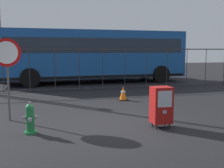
{
  "coord_description": "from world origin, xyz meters",
  "views": [
    {
      "loc": [
        -1.78,
        -6.81,
        1.93
      ],
      "look_at": [
        0.3,
        1.2,
        0.9
      ],
      "focal_mm": 44.51,
      "sensor_mm": 36.0,
      "label": 1
    }
  ],
  "objects_px": {
    "bus_near": "(95,53)",
    "newspaper_box_primary": "(161,105)",
    "bus_far": "(55,53)",
    "fire_hydrant": "(30,119)",
    "stop_sign": "(7,62)",
    "traffic_cone": "(123,94)"
  },
  "relations": [
    {
      "from": "fire_hydrant",
      "to": "bus_far",
      "type": "distance_m",
      "value": 13.29
    },
    {
      "from": "traffic_cone",
      "to": "bus_near",
      "type": "height_order",
      "value": "bus_near"
    },
    {
      "from": "bus_far",
      "to": "fire_hydrant",
      "type": "bearing_deg",
      "value": -91.76
    },
    {
      "from": "stop_sign",
      "to": "bus_far",
      "type": "relative_size",
      "value": 0.21
    },
    {
      "from": "traffic_cone",
      "to": "bus_far",
      "type": "height_order",
      "value": "bus_far"
    },
    {
      "from": "stop_sign",
      "to": "traffic_cone",
      "type": "bearing_deg",
      "value": 28.9
    },
    {
      "from": "fire_hydrant",
      "to": "newspaper_box_primary",
      "type": "xyz_separation_m",
      "value": [
        3.14,
        -0.28,
        0.22
      ]
    },
    {
      "from": "stop_sign",
      "to": "bus_near",
      "type": "height_order",
      "value": "bus_near"
    },
    {
      "from": "fire_hydrant",
      "to": "bus_far",
      "type": "relative_size",
      "value": 0.07
    },
    {
      "from": "fire_hydrant",
      "to": "bus_near",
      "type": "bearing_deg",
      "value": 70.48
    },
    {
      "from": "stop_sign",
      "to": "bus_far",
      "type": "bearing_deg",
      "value": 80.88
    },
    {
      "from": "fire_hydrant",
      "to": "stop_sign",
      "type": "distance_m",
      "value": 1.96
    },
    {
      "from": "traffic_cone",
      "to": "bus_far",
      "type": "relative_size",
      "value": 0.05
    },
    {
      "from": "newspaper_box_primary",
      "to": "traffic_cone",
      "type": "xyz_separation_m",
      "value": [
        0.17,
        3.82,
        -0.31
      ]
    },
    {
      "from": "bus_near",
      "to": "newspaper_box_primary",
      "type": "bearing_deg",
      "value": -93.55
    },
    {
      "from": "newspaper_box_primary",
      "to": "stop_sign",
      "type": "distance_m",
      "value": 4.21
    },
    {
      "from": "fire_hydrant",
      "to": "newspaper_box_primary",
      "type": "bearing_deg",
      "value": -5.13
    },
    {
      "from": "bus_far",
      "to": "newspaper_box_primary",
      "type": "bearing_deg",
      "value": -78.34
    },
    {
      "from": "newspaper_box_primary",
      "to": "stop_sign",
      "type": "height_order",
      "value": "stop_sign"
    },
    {
      "from": "newspaper_box_primary",
      "to": "bus_near",
      "type": "xyz_separation_m",
      "value": [
        0.24,
        9.79,
        1.14
      ]
    },
    {
      "from": "bus_near",
      "to": "bus_far",
      "type": "height_order",
      "value": "same"
    },
    {
      "from": "newspaper_box_primary",
      "to": "stop_sign",
      "type": "xyz_separation_m",
      "value": [
        -3.72,
        1.67,
        1.03
      ]
    }
  ]
}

